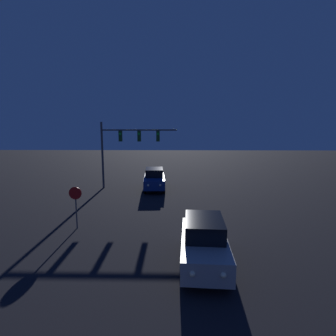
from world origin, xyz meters
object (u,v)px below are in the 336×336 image
car_near (204,242)px  car_far (154,179)px  traffic_signal_mast (125,142)px  stop_sign (76,200)px

car_near → car_far: 12.64m
car_far → traffic_signal_mast: traffic_signal_mast is taller
car_far → traffic_signal_mast: 3.99m
traffic_signal_mast → car_near: bearing=-67.8°
stop_sign → car_near: bearing=-29.9°
car_near → stop_sign: size_ratio=1.90×
car_far → traffic_signal_mast: (-2.50, 0.56, 3.06)m
traffic_signal_mast → stop_sign: traffic_signal_mast is taller
car_near → traffic_signal_mast: size_ratio=0.65×
traffic_signal_mast → stop_sign: bearing=-95.7°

